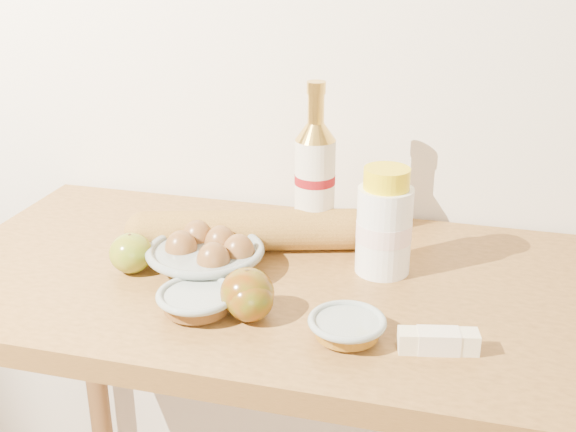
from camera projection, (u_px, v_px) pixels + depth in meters
The scene contains 12 objects.
back_wall at pixel (338, 4), 1.33m from camera, with size 3.50×0.02×2.60m, color white.
table at pixel (293, 341), 1.24m from camera, with size 1.20×0.60×0.90m.
bourbon_bottle at pixel (315, 180), 1.27m from camera, with size 0.09×0.09×0.29m.
cream_bottle at pixel (384, 225), 1.18m from camera, with size 0.10×0.10×0.18m.
egg_bowl at pixel (207, 255), 1.20m from camera, with size 0.26×0.26×0.07m.
baguette at pixel (249, 230), 1.27m from camera, with size 0.44×0.20×0.07m.
apple_yellowgreen at pixel (131, 253), 1.19m from camera, with size 0.09×0.09×0.07m.
apple_redgreen_front at pixel (250, 299), 1.05m from camera, with size 0.08×0.08×0.07m.
apple_redgreen_right at pixel (247, 293), 1.06m from camera, with size 0.09×0.09×0.07m.
sugar_bowl at pixel (197, 301), 1.07m from camera, with size 0.15×0.15×0.03m.
syrup_bowl at pixel (347, 327), 1.01m from camera, with size 0.14×0.14×0.03m.
butter_stick at pixel (438, 341), 0.98m from camera, with size 0.11×0.05×0.03m.
Camera 1 is at (0.27, 0.15, 1.45)m, focal length 45.00 mm.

